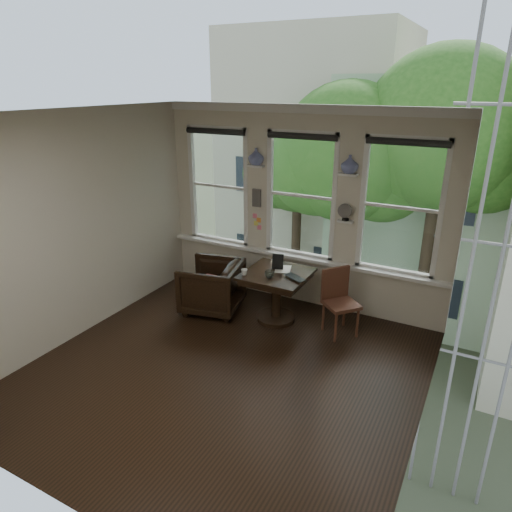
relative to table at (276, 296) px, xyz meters
The scene contains 25 objects.
ground 1.48m from the table, 89.54° to the right, with size 4.50×4.50×0.00m, color black.
ceiling 2.99m from the table, 89.54° to the right, with size 4.50×4.50×0.00m, color silver.
wall_back 1.39m from the table, 89.19° to the left, with size 4.50×4.50×0.00m, color beige.
wall_front 3.85m from the table, 89.82° to the right, with size 4.50×4.50×0.00m, color beige.
wall_left 2.89m from the table, 147.35° to the right, with size 4.50×4.50×0.00m, color beige.
wall_right 2.90m from the table, 32.38° to the right, with size 4.50×4.50×0.00m, color beige.
window_left 2.12m from the table, 150.44° to the left, with size 1.10×0.12×1.90m, color white, non-canonical shape.
window_center 1.56m from the table, 89.19° to the left, with size 1.10×0.12×1.90m, color white, non-canonical shape.
window_right 2.13m from the table, 29.17° to the left, with size 1.10×0.12×1.90m, color white, non-canonical shape.
shelf_left 2.00m from the table, 134.91° to the left, with size 0.26×0.16×0.03m, color white.
shelf_right 2.01m from the table, 44.18° to the left, with size 0.26×0.16×0.03m, color white.
intercom 1.60m from the table, 133.73° to the left, with size 0.14×0.06×0.28m, color #59544F.
sticky_notes 1.36m from the table, 133.54° to the left, with size 0.16×0.01×0.24m, color pink, non-canonical shape.
desk_fan 1.54m from the table, 43.37° to the left, with size 0.20×0.20×0.24m, color #59544F, non-canonical shape.
vase_left 2.12m from the table, 134.91° to the left, with size 0.24×0.24×0.25m, color silver.
vase_right 2.13m from the table, 44.18° to the left, with size 0.24×0.24×0.25m, color silver.
table is the anchor object (origin of this frame).
armchair_left 1.01m from the table, 169.70° to the right, with size 0.83×0.86×0.78m, color black.
cushion_red 1.02m from the table, 169.70° to the right, with size 0.45×0.45×0.06m, color maroon.
side_chair_right 0.96m from the table, ahead, with size 0.42×0.42×0.92m, color #4E281B, non-canonical shape.
laptop 0.50m from the table, 22.25° to the right, with size 0.34×0.22×0.03m, color black.
mug 0.63m from the table, 142.49° to the right, with size 0.09×0.09×0.09m, color white.
drinking_glass 0.47m from the table, 93.19° to the right, with size 0.13×0.13×0.10m, color white.
tablet 0.51m from the table, 109.49° to the left, with size 0.16×0.02×0.22m, color black.
papers 0.41m from the table, 81.86° to the left, with size 0.22×0.30×0.00m, color silver.
Camera 1 is at (2.53, -3.97, 3.29)m, focal length 32.00 mm.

